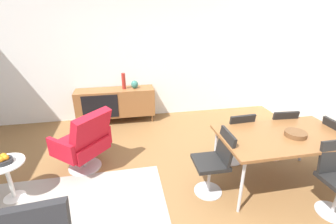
{
  "coord_description": "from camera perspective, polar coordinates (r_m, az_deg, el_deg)",
  "views": [
    {
      "loc": [
        -0.26,
        -2.45,
        2.14
      ],
      "look_at": [
        0.35,
        0.66,
        0.82
      ],
      "focal_mm": 25.09,
      "sensor_mm": 36.0,
      "label": 1
    }
  ],
  "objects": [
    {
      "name": "sideboard",
      "position": [
        5.05,
        -12.59,
        2.35
      ],
      "size": [
        1.6,
        0.45,
        0.72
      ],
      "color": "brown",
      "rests_on": "ground_plane"
    },
    {
      "name": "area_rug",
      "position": [
        3.09,
        -22.61,
        -23.41
      ],
      "size": [
        2.2,
        1.7,
        0.01
      ],
      "primitive_type": "cube",
      "color": "gray",
      "rests_on": "ground_plane"
    },
    {
      "name": "wall_back",
      "position": [
        5.11,
        -8.32,
        14.05
      ],
      "size": [
        6.8,
        0.12,
        2.8
      ],
      "primitive_type": "cube",
      "color": "silver",
      "rests_on": "ground_plane"
    },
    {
      "name": "vase_cobalt",
      "position": [
        4.91,
        -10.73,
        7.4
      ],
      "size": [
        0.08,
        0.08,
        0.33
      ],
      "color": "maroon",
      "rests_on": "sideboard"
    },
    {
      "name": "lounge_chair_red",
      "position": [
        3.59,
        -19.66,
        -6.66
      ],
      "size": [
        0.91,
        0.91,
        0.95
      ],
      "color": "red",
      "rests_on": "ground_plane"
    },
    {
      "name": "side_table_round",
      "position": [
        3.54,
        -34.28,
        -12.81
      ],
      "size": [
        0.44,
        0.44,
        0.52
      ],
      "color": "white",
      "rests_on": "ground_plane"
    },
    {
      "name": "vase_sculptural_dark",
      "position": [
        4.94,
        -8.12,
        6.67
      ],
      "size": [
        0.15,
        0.15,
        0.17
      ],
      "color": "#337266",
      "rests_on": "sideboard"
    },
    {
      "name": "wooden_bowl_on_table",
      "position": [
        3.33,
        28.58,
        -4.7
      ],
      "size": [
        0.26,
        0.26,
        0.06
      ],
      "primitive_type": "cylinder",
      "color": "brown",
      "rests_on": "dining_table"
    },
    {
      "name": "ground_plane",
      "position": [
        3.26,
        -4.01,
        -18.44
      ],
      "size": [
        8.32,
        8.32,
        0.0
      ],
      "primitive_type": "plane",
      "color": "brown"
    },
    {
      "name": "fruit_bowl",
      "position": [
        3.42,
        -35.18,
        -9.44
      ],
      "size": [
        0.2,
        0.2,
        0.11
      ],
      "color": "#262628",
      "rests_on": "side_table_round"
    },
    {
      "name": "dining_chair_near_window",
      "position": [
        3.02,
        11.35,
        -11.49
      ],
      "size": [
        0.43,
        0.41,
        0.86
      ],
      "color": "black",
      "rests_on": "ground_plane"
    },
    {
      "name": "dining_chair_back_right",
      "position": [
        4.01,
        24.92,
        -4.27
      ],
      "size": [
        0.43,
        0.45,
        0.86
      ],
      "color": "black",
      "rests_on": "ground_plane"
    },
    {
      "name": "dining_chair_back_left",
      "position": [
        3.67,
        16.02,
        -5.48
      ],
      "size": [
        0.42,
        0.45,
        0.86
      ],
      "color": "black",
      "rests_on": "ground_plane"
    },
    {
      "name": "dining_table",
      "position": [
        3.33,
        26.06,
        -5.61
      ],
      "size": [
        1.6,
        0.9,
        0.74
      ],
      "color": "brown",
      "rests_on": "ground_plane"
    }
  ]
}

